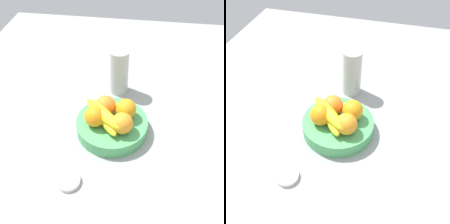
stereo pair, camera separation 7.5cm
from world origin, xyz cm
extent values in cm
cube|color=#939694|center=(0.00, 0.00, -1.50)|extent=(180.00, 140.00, 3.00)
cylinder|color=#4AA55D|center=(-3.30, -0.78, 2.34)|extent=(23.76, 23.76, 4.67)
sphere|color=orange|center=(-5.88, 3.45, 8.13)|extent=(6.91, 6.91, 6.91)
sphere|color=orange|center=(-6.53, -3.42, 8.13)|extent=(6.91, 6.91, 6.91)
sphere|color=orange|center=(-1.16, -5.97, 8.13)|extent=(6.91, 6.91, 6.91)
sphere|color=orange|center=(0.68, 2.99, 8.13)|extent=(6.91, 6.91, 6.91)
ellipsoid|color=yellow|center=(-2.36, -3.05, 6.67)|extent=(16.58, 12.31, 4.00)
ellipsoid|color=yellow|center=(-1.93, -3.57, 8.87)|extent=(14.61, 15.08, 4.00)
cylinder|color=#BDB7B6|center=(-25.19, -1.24, 8.98)|extent=(7.17, 7.17, 17.97)
cylinder|color=white|center=(18.60, -10.31, 0.67)|extent=(6.93, 6.93, 1.33)
camera|label=1|loc=(59.03, 8.23, 68.71)|focal=43.49mm
camera|label=2|loc=(57.51, 15.61, 68.71)|focal=43.49mm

